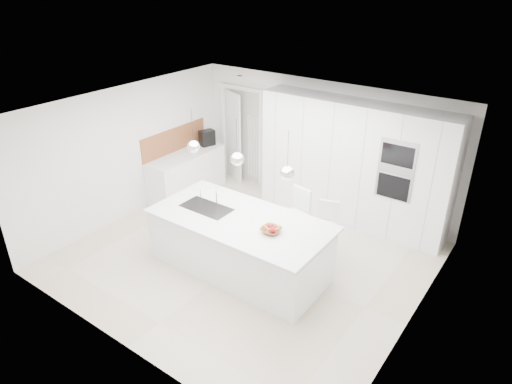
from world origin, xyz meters
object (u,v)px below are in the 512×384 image
Objects in this scene: island_base at (239,245)px; bar_stool_right at (324,232)px; espresso_machine at (207,138)px; fruit_bowl at (271,230)px; bar_stool_left at (296,223)px.

island_base is 1.40m from bar_stool_right.
island_base is 3.39m from espresso_machine.
bar_stool_right is at bearing 46.84° from island_base.
fruit_bowl is at bearing -17.37° from espresso_machine.
bar_stool_right is (3.49, -1.14, -0.56)m from espresso_machine.
espresso_machine is at bearing 139.49° from island_base.
bar_stool_right is (0.34, 1.04, -0.43)m from fruit_bowl.
bar_stool_left is at bearing 177.33° from bar_stool_right.
island_base is 2.74× the size of bar_stool_right.
bar_stool_left is (-0.11, 0.92, -0.36)m from fruit_bowl.
espresso_machine is 0.29× the size of bar_stool_left.
bar_stool_left is 0.47m from bar_stool_right.
bar_stool_left reaches higher than island_base.
espresso_machine reaches higher than bar_stool_right.
island_base is at bearing 178.07° from fruit_bowl.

